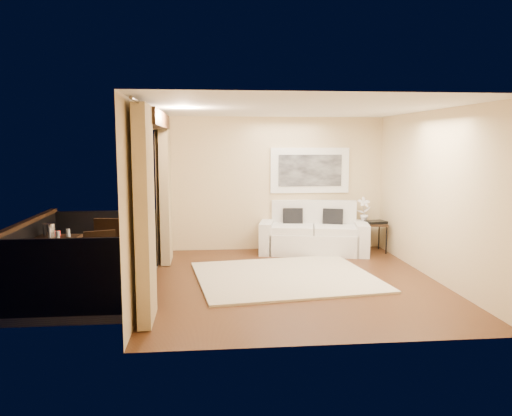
{
  "coord_description": "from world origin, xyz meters",
  "views": [
    {
      "loc": [
        -1.36,
        -7.57,
        2.18
      ],
      "look_at": [
        -0.51,
        1.01,
        1.05
      ],
      "focal_mm": 35.0,
      "sensor_mm": 36.0,
      "label": 1
    }
  ],
  "objects": [
    {
      "name": "balcony_chair_far",
      "position": [
        -2.81,
        0.06,
        0.62
      ],
      "size": [
        0.51,
        0.51,
        1.06
      ],
      "rotation": [
        0.0,
        0.0,
        3.03
      ],
      "color": "black",
      "rests_on": "balcony"
    },
    {
      "name": "vase",
      "position": [
        -3.7,
        -0.02,
        0.84
      ],
      "size": [
        0.04,
        0.04,
        0.18
      ],
      "primitive_type": "cylinder",
      "color": "silver",
      "rests_on": "bistro_table"
    },
    {
      "name": "orchid",
      "position": [
        1.78,
        2.11,
        0.85
      ],
      "size": [
        0.28,
        0.2,
        0.51
      ],
      "primitive_type": "imported",
      "rotation": [
        0.0,
        0.0,
        0.05
      ],
      "color": "white",
      "rests_on": "side_table"
    },
    {
      "name": "candle",
      "position": [
        -3.67,
        0.32,
        0.79
      ],
      "size": [
        0.06,
        0.06,
        0.07
      ],
      "primitive_type": "cylinder",
      "color": "red",
      "rests_on": "bistro_table"
    },
    {
      "name": "tray",
      "position": [
        1.98,
        1.93,
        0.62
      ],
      "size": [
        0.43,
        0.35,
        0.05
      ],
      "primitive_type": "cube",
      "rotation": [
        0.0,
        0.0,
        0.21
      ],
      "color": "black",
      "rests_on": "side_table"
    },
    {
      "name": "ice_bucket",
      "position": [
        -3.78,
        0.24,
        0.85
      ],
      "size": [
        0.18,
        0.18,
        0.2
      ],
      "primitive_type": "cylinder",
      "color": "silver",
      "rests_on": "bistro_table"
    },
    {
      "name": "glass_b",
      "position": [
        -3.49,
        0.19,
        0.81
      ],
      "size": [
        0.06,
        0.06,
        0.12
      ],
      "primitive_type": "cylinder",
      "color": "white",
      "rests_on": "bistro_table"
    },
    {
      "name": "bistro_table",
      "position": [
        -3.68,
        0.14,
        0.67
      ],
      "size": [
        0.7,
        0.7,
        0.75
      ],
      "rotation": [
        0.0,
        0.0,
        -0.11
      ],
      "color": "black",
      "rests_on": "balcony"
    },
    {
      "name": "room_shell",
      "position": [
        -2.13,
        0.0,
        2.52
      ],
      "size": [
        5.0,
        6.4,
        5.0
      ],
      "color": "white",
      "rests_on": "ground"
    },
    {
      "name": "balcony",
      "position": [
        -3.31,
        0.0,
        0.18
      ],
      "size": [
        1.81,
        2.6,
        1.17
      ],
      "color": "#605B56",
      "rests_on": "ground"
    },
    {
      "name": "balcony_chair_near",
      "position": [
        -2.82,
        -0.72,
        0.57
      ],
      "size": [
        0.54,
        0.54,
        0.98
      ],
      "rotation": [
        0.0,
        0.0,
        0.33
      ],
      "color": "black",
      "rests_on": "balcony"
    },
    {
      "name": "glass_a",
      "position": [
        -3.59,
        0.01,
        0.81
      ],
      "size": [
        0.06,
        0.06,
        0.12
      ],
      "primitive_type": "cylinder",
      "color": "silver",
      "rests_on": "bistro_table"
    },
    {
      "name": "artwork",
      "position": [
        0.74,
        2.46,
        1.62
      ],
      "size": [
        1.62,
        0.07,
        0.92
      ],
      "color": "white",
      "rests_on": "room_shell"
    },
    {
      "name": "sofa",
      "position": [
        0.75,
        2.09,
        0.36
      ],
      "size": [
        2.25,
        1.31,
        1.01
      ],
      "rotation": [
        0.0,
        0.0,
        -0.2
      ],
      "color": "silver",
      "rests_on": "floor"
    },
    {
      "name": "floor",
      "position": [
        0.0,
        0.0,
        0.0
      ],
      "size": [
        5.0,
        5.0,
        0.0
      ],
      "primitive_type": "plane",
      "color": "#502D17",
      "rests_on": "ground"
    },
    {
      "name": "side_table",
      "position": [
        1.93,
        2.0,
        0.53
      ],
      "size": [
        0.63,
        0.63,
        0.59
      ],
      "rotation": [
        0.0,
        0.0,
        -0.19
      ],
      "color": "black",
      "rests_on": "floor"
    },
    {
      "name": "curtains",
      "position": [
        -2.11,
        0.0,
        1.34
      ],
      "size": [
        0.16,
        4.8,
        2.64
      ],
      "color": "tan",
      "rests_on": "ground"
    },
    {
      "name": "rug",
      "position": [
        -0.12,
        0.24,
        0.02
      ],
      "size": [
        3.09,
        2.78,
        0.04
      ],
      "primitive_type": "cube",
      "rotation": [
        0.0,
        0.0,
        0.13
      ],
      "color": "beige",
      "rests_on": "floor"
    }
  ]
}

